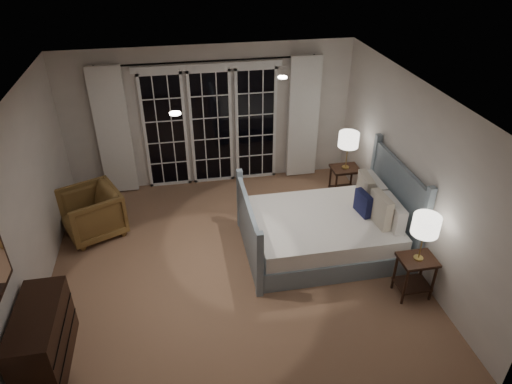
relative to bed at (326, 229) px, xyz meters
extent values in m
plane|color=#94674F|center=(-1.42, -0.14, -0.33)|extent=(5.00, 5.00, 0.00)
plane|color=silver|center=(-1.42, -0.14, 2.17)|extent=(5.00, 5.00, 0.00)
cube|color=beige|center=(-3.92, -0.14, 0.92)|extent=(0.02, 5.00, 2.50)
cube|color=beige|center=(1.08, -0.14, 0.92)|extent=(0.02, 5.00, 2.50)
cube|color=beige|center=(-1.42, 2.36, 0.92)|extent=(5.00, 0.02, 2.50)
cube|color=beige|center=(-1.42, -2.64, 0.92)|extent=(5.00, 0.02, 2.50)
cube|color=black|center=(-2.22, 2.33, 0.72)|extent=(0.66, 0.02, 2.02)
cube|color=black|center=(-1.42, 2.33, 0.72)|extent=(0.66, 0.02, 2.02)
cube|color=black|center=(-0.62, 2.33, 0.72)|extent=(0.66, 0.02, 2.02)
cube|color=white|center=(-1.42, 2.31, 1.82)|extent=(2.50, 0.04, 0.10)
cylinder|color=black|center=(-1.42, 2.26, 1.92)|extent=(3.50, 0.03, 0.03)
cube|color=silver|center=(-3.07, 2.24, 0.82)|extent=(0.55, 0.10, 2.25)
cube|color=silver|center=(0.23, 2.24, 0.82)|extent=(0.55, 0.10, 2.25)
cylinder|color=white|center=(-0.62, 0.46, 2.16)|extent=(0.12, 0.12, 0.01)
cylinder|color=white|center=(-2.02, -0.54, 2.16)|extent=(0.12, 0.12, 0.01)
cube|color=gray|center=(-0.07, 0.00, -0.18)|extent=(2.05, 1.60, 0.30)
cube|color=white|center=(-0.07, 0.00, 0.10)|extent=(1.99, 1.54, 0.25)
cube|color=gray|center=(1.02, 0.00, 0.32)|extent=(0.06, 1.60, 1.30)
cube|color=gray|center=(-1.15, 0.00, 0.12)|extent=(0.06, 1.60, 0.90)
cube|color=white|center=(0.82, -0.32, 0.40)|extent=(0.14, 0.60, 0.36)
cube|color=white|center=(0.82, 0.32, 0.40)|extent=(0.14, 0.60, 0.36)
cube|color=beige|center=(0.66, -0.28, 0.45)|extent=(0.16, 0.46, 0.45)
cube|color=beige|center=(0.66, 0.28, 0.45)|extent=(0.16, 0.46, 0.45)
cube|color=#16193E|center=(0.52, 0.00, 0.39)|extent=(0.15, 0.35, 0.34)
cube|color=black|center=(0.80, -1.15, 0.24)|extent=(0.45, 0.36, 0.04)
cube|color=black|center=(0.80, -1.15, -0.17)|extent=(0.42, 0.33, 0.03)
cylinder|color=black|center=(0.61, -1.30, -0.05)|extent=(0.04, 0.04, 0.56)
cylinder|color=black|center=(0.99, -1.30, -0.05)|extent=(0.04, 0.04, 0.56)
cylinder|color=black|center=(0.61, -1.01, -0.05)|extent=(0.04, 0.04, 0.56)
cylinder|color=black|center=(0.99, -1.01, -0.05)|extent=(0.04, 0.04, 0.56)
cube|color=black|center=(0.73, 1.27, 0.26)|extent=(0.47, 0.37, 0.04)
cube|color=black|center=(0.73, 1.27, -0.16)|extent=(0.43, 0.34, 0.03)
cylinder|color=black|center=(0.54, 1.12, -0.04)|extent=(0.04, 0.04, 0.58)
cylinder|color=black|center=(0.93, 1.12, -0.04)|extent=(0.04, 0.04, 0.58)
cylinder|color=black|center=(0.54, 1.42, -0.04)|extent=(0.04, 0.04, 0.58)
cylinder|color=black|center=(0.93, 1.42, -0.04)|extent=(0.04, 0.04, 0.58)
cylinder|color=tan|center=(0.80, -1.15, 0.27)|extent=(0.12, 0.12, 0.02)
cylinder|color=tan|center=(0.80, -1.15, 0.47)|extent=(0.02, 0.02, 0.38)
cylinder|color=white|center=(0.80, -1.15, 0.78)|extent=(0.33, 0.33, 0.24)
cylinder|color=tan|center=(0.73, 1.27, 0.29)|extent=(0.12, 0.12, 0.02)
cylinder|color=tan|center=(0.73, 1.27, 0.49)|extent=(0.02, 0.02, 0.38)
cylinder|color=white|center=(0.73, 1.27, 0.80)|extent=(0.33, 0.33, 0.24)
imported|color=brown|center=(-3.42, 1.00, 0.05)|extent=(1.09, 1.08, 0.76)
cube|color=black|center=(-3.65, -1.42, 0.06)|extent=(0.45, 1.09, 0.77)
cube|color=black|center=(-3.42, -1.42, -0.08)|extent=(0.01, 1.07, 0.01)
cube|color=black|center=(-3.42, -1.42, 0.18)|extent=(0.01, 1.07, 0.01)
camera|label=1|loc=(-2.01, -5.14, 3.95)|focal=32.00mm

